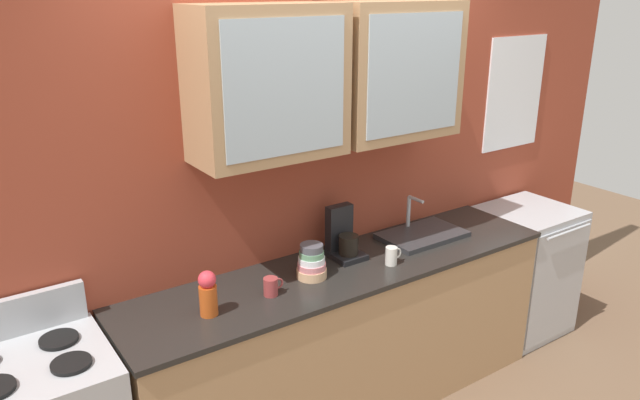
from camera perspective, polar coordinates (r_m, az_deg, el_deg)
name	(u,v)px	position (r m, az deg, el deg)	size (l,w,h in m)	color
back_wall_unit	(316,149)	(3.36, -0.36, 4.79)	(5.01, 0.45, 2.78)	#993D28
counter	(346,338)	(3.56, 2.41, -12.79)	(2.54, 0.60, 0.91)	#A87F56
sink_faucet	(422,234)	(3.74, 9.50, -3.16)	(0.51, 0.32, 0.23)	#2D2D30
bowl_stack	(312,263)	(3.18, -0.76, -5.89)	(0.16, 0.16, 0.19)	#E0AD7F
vase	(208,293)	(2.87, -10.43, -8.55)	(0.08, 0.08, 0.22)	#BF4C19
cup_near_sink	(392,256)	(3.35, 6.71, -5.19)	(0.10, 0.06, 0.10)	silver
cup_near_bowls	(271,286)	(3.03, -4.58, -8.05)	(0.11, 0.07, 0.09)	#993838
dishwasher	(524,270)	(4.56, 18.52, -6.20)	(0.59, 0.59, 0.91)	#ADAFB5
coffee_maker	(343,238)	(3.41, 2.19, -3.58)	(0.17, 0.20, 0.29)	black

